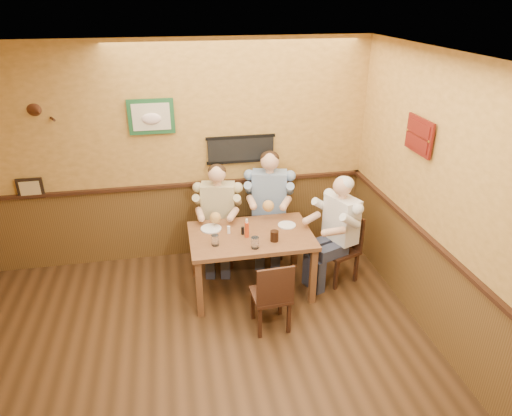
# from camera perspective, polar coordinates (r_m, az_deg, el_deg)

# --- Properties ---
(room) EXTENTS (5.02, 5.03, 2.81)m
(room) POSITION_cam_1_polar(r_m,az_deg,el_deg) (3.54, -7.67, -1.16)
(room) COLOR #311E0E
(room) RESTS_ON ground
(dining_table) EXTENTS (1.40, 0.90, 0.75)m
(dining_table) POSITION_cam_1_polar(r_m,az_deg,el_deg) (5.26, -0.64, -4.16)
(dining_table) COLOR brown
(dining_table) RESTS_ON ground
(chair_back_left) EXTENTS (0.47, 0.47, 0.86)m
(chair_back_left) POSITION_cam_1_polar(r_m,az_deg,el_deg) (5.93, -4.60, -3.12)
(chair_back_left) COLOR #371E11
(chair_back_left) RESTS_ON ground
(chair_back_right) EXTENTS (0.51, 0.51, 0.92)m
(chair_back_right) POSITION_cam_1_polar(r_m,az_deg,el_deg) (6.10, 1.63, -1.87)
(chair_back_right) COLOR #371E11
(chair_back_right) RESTS_ON ground
(chair_right_end) EXTENTS (0.51, 0.51, 0.86)m
(chair_right_end) POSITION_cam_1_polar(r_m,az_deg,el_deg) (5.65, 10.30, -5.04)
(chair_right_end) COLOR #371E11
(chair_right_end) RESTS_ON ground
(chair_near_side) EXTENTS (0.40, 0.40, 0.83)m
(chair_near_side) POSITION_cam_1_polar(r_m,az_deg,el_deg) (4.83, 1.84, -10.62)
(chair_near_side) COLOR #371E11
(chair_near_side) RESTS_ON ground
(diner_tan_shirt) EXTENTS (0.67, 0.67, 1.23)m
(diner_tan_shirt) POSITION_cam_1_polar(r_m,az_deg,el_deg) (5.84, -4.66, -1.53)
(diner_tan_shirt) COLOR beige
(diner_tan_shirt) RESTS_ON ground
(diner_blue_polo) EXTENTS (0.74, 0.74, 1.31)m
(diner_blue_polo) POSITION_cam_1_polar(r_m,az_deg,el_deg) (6.01, 1.65, -0.20)
(diner_blue_polo) COLOR #7892B5
(diner_blue_polo) RESTS_ON ground
(diner_white_elder) EXTENTS (0.73, 0.73, 1.23)m
(diner_white_elder) POSITION_cam_1_polar(r_m,az_deg,el_deg) (5.56, 10.45, -3.40)
(diner_white_elder) COLOR silver
(diner_white_elder) RESTS_ON ground
(water_glass_left) EXTENTS (0.09, 0.09, 0.12)m
(water_glass_left) POSITION_cam_1_polar(r_m,az_deg,el_deg) (4.99, -5.13, -4.03)
(water_glass_left) COLOR white
(water_glass_left) RESTS_ON dining_table
(water_glass_mid) EXTENTS (0.10, 0.10, 0.13)m
(water_glass_mid) POSITION_cam_1_polar(r_m,az_deg,el_deg) (4.92, -0.13, -4.35)
(water_glass_mid) COLOR silver
(water_glass_mid) RESTS_ON dining_table
(cola_tumbler) EXTENTS (0.12, 0.12, 0.12)m
(cola_tumbler) POSITION_cam_1_polar(r_m,az_deg,el_deg) (5.06, 2.31, -3.51)
(cola_tumbler) COLOR black
(cola_tumbler) RESTS_ON dining_table
(hot_sauce_bottle) EXTENTS (0.06, 0.06, 0.20)m
(hot_sauce_bottle) POSITION_cam_1_polar(r_m,az_deg,el_deg) (5.11, -1.15, -2.63)
(hot_sauce_bottle) COLOR #B83913
(hot_sauce_bottle) RESTS_ON dining_table
(salt_shaker) EXTENTS (0.04, 0.04, 0.09)m
(salt_shaker) POSITION_cam_1_polar(r_m,az_deg,el_deg) (5.22, -3.43, -2.73)
(salt_shaker) COLOR white
(salt_shaker) RESTS_ON dining_table
(pepper_shaker) EXTENTS (0.04, 0.04, 0.09)m
(pepper_shaker) POSITION_cam_1_polar(r_m,az_deg,el_deg) (5.20, -1.68, -2.86)
(pepper_shaker) COLOR black
(pepper_shaker) RESTS_ON dining_table
(plate_far_left) EXTENTS (0.29, 0.29, 0.02)m
(plate_far_left) POSITION_cam_1_polar(r_m,az_deg,el_deg) (5.34, -5.64, -2.57)
(plate_far_left) COLOR silver
(plate_far_left) RESTS_ON dining_table
(plate_far_right) EXTENTS (0.27, 0.27, 0.01)m
(plate_far_right) POSITION_cam_1_polar(r_m,az_deg,el_deg) (5.41, 3.88, -2.14)
(plate_far_right) COLOR silver
(plate_far_right) RESTS_ON dining_table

